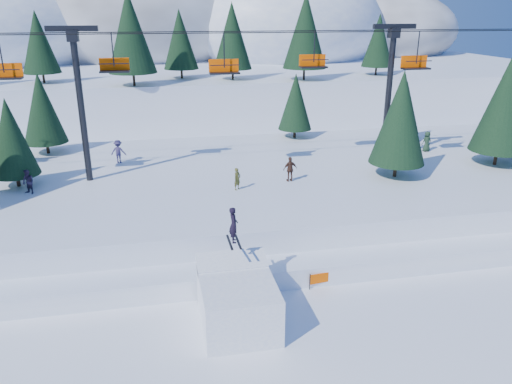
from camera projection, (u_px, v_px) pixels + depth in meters
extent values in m
plane|color=white|center=(274.00, 357.00, 20.91)|extent=(160.00, 160.00, 0.00)
cube|color=white|center=(218.00, 188.00, 37.05)|extent=(70.00, 22.00, 2.50)
cube|color=white|center=(241.00, 258.00, 28.08)|extent=(70.00, 6.00, 1.10)
cube|color=white|center=(179.00, 79.00, 82.47)|extent=(110.00, 60.00, 6.00)
ellipsoid|color=#605B59|center=(138.00, 13.00, 87.03)|extent=(44.00, 39.60, 26.40)
ellipsoid|color=white|center=(282.00, 24.00, 84.78)|extent=(34.00, 30.60, 19.72)
ellipsoid|color=#605B59|center=(376.00, 30.00, 94.49)|extent=(30.00, 27.00, 15.00)
cylinder|color=black|center=(134.00, 79.00, 53.62)|extent=(0.26, 0.26, 1.37)
cone|color=#17321A|center=(130.00, 32.00, 51.94)|extent=(5.09, 5.09, 8.41)
cylinder|color=black|center=(233.00, 74.00, 58.65)|extent=(0.26, 0.26, 1.21)
cone|color=#17321A|center=(232.00, 36.00, 57.17)|extent=(4.49, 4.49, 7.43)
cylinder|color=black|center=(304.00, 74.00, 58.15)|extent=(0.26, 0.26, 1.35)
cone|color=#17321A|center=(305.00, 31.00, 56.50)|extent=(5.01, 5.01, 8.29)
cylinder|color=black|center=(44.00, 78.00, 55.77)|extent=(0.26, 0.26, 1.09)
cone|color=#17321A|center=(38.00, 42.00, 54.44)|extent=(4.04, 4.04, 6.68)
cylinder|color=black|center=(376.00, 71.00, 62.69)|extent=(0.26, 0.26, 1.03)
cone|color=#17321A|center=(378.00, 40.00, 61.43)|extent=(3.82, 3.82, 6.32)
cylinder|color=black|center=(182.00, 74.00, 59.59)|extent=(0.26, 0.26, 1.10)
cone|color=#17321A|center=(180.00, 39.00, 58.24)|extent=(4.10, 4.10, 6.78)
cube|color=white|center=(238.00, 304.00, 22.65)|extent=(3.34, 4.12, 2.26)
cube|color=white|center=(232.00, 263.00, 23.88)|extent=(3.34, 1.44, 0.80)
imported|color=black|center=(234.00, 225.00, 23.04)|extent=(0.43, 0.64, 1.72)
cube|color=black|center=(230.00, 242.00, 23.30)|extent=(0.11, 1.65, 0.03)
cube|color=black|center=(238.00, 242.00, 23.38)|extent=(0.11, 1.65, 0.03)
cylinder|color=black|center=(81.00, 109.00, 33.22)|extent=(0.44, 0.44, 10.00)
cube|color=black|center=(72.00, 28.00, 31.47)|extent=(3.20, 0.35, 0.35)
cube|color=black|center=(73.00, 36.00, 31.62)|extent=(0.70, 0.70, 0.70)
cylinder|color=black|center=(388.00, 98.00, 37.33)|extent=(0.44, 0.44, 10.00)
cube|color=black|center=(395.00, 26.00, 35.58)|extent=(3.20, 0.35, 0.35)
cube|color=black|center=(394.00, 33.00, 35.74)|extent=(0.70, 0.70, 0.70)
cylinder|color=black|center=(246.00, 33.00, 32.52)|extent=(46.00, 0.06, 0.06)
cylinder|color=black|center=(240.00, 31.00, 34.73)|extent=(46.00, 0.06, 0.06)
cylinder|color=black|center=(1.00, 54.00, 30.08)|extent=(0.08, 0.08, 2.20)
cube|color=black|center=(5.00, 78.00, 30.58)|extent=(2.00, 0.75, 0.12)
cube|color=#FF5400|center=(5.00, 70.00, 30.77)|extent=(2.00, 0.10, 0.85)
cylinder|color=black|center=(2.00, 70.00, 30.07)|extent=(2.00, 0.06, 0.06)
cylinder|color=black|center=(113.00, 49.00, 33.48)|extent=(0.08, 0.08, 2.20)
cube|color=black|center=(115.00, 72.00, 33.98)|extent=(2.00, 0.75, 0.12)
cube|color=#FF5400|center=(114.00, 64.00, 34.17)|extent=(2.00, 0.10, 0.85)
cylinder|color=black|center=(114.00, 64.00, 33.47)|extent=(2.00, 0.06, 0.06)
cylinder|color=black|center=(224.00, 51.00, 32.62)|extent=(0.08, 0.08, 2.20)
cube|color=black|center=(225.00, 73.00, 33.12)|extent=(2.00, 0.75, 0.12)
cube|color=#FF5400|center=(224.00, 66.00, 33.32)|extent=(2.00, 0.10, 0.85)
cylinder|color=black|center=(225.00, 65.00, 32.61)|extent=(2.00, 0.06, 0.06)
cylinder|color=black|center=(314.00, 47.00, 36.13)|extent=(0.08, 0.08, 2.20)
cube|color=black|center=(314.00, 67.00, 36.63)|extent=(2.00, 0.75, 0.12)
cube|color=#FF5400|center=(312.00, 60.00, 36.82)|extent=(2.00, 0.10, 0.85)
cylinder|color=black|center=(315.00, 60.00, 36.12)|extent=(2.00, 0.06, 0.06)
cylinder|color=black|center=(418.00, 48.00, 35.21)|extent=(0.08, 0.08, 2.20)
cube|color=black|center=(416.00, 69.00, 35.71)|extent=(2.00, 0.75, 0.12)
cube|color=#FF5400|center=(414.00, 62.00, 35.90)|extent=(2.00, 0.10, 0.85)
cylinder|color=black|center=(419.00, 61.00, 35.20)|extent=(2.00, 0.06, 0.06)
cylinder|color=black|center=(496.00, 157.00, 38.18)|extent=(0.26, 0.26, 1.15)
cone|color=#17321A|center=(505.00, 104.00, 36.78)|extent=(4.26, 4.26, 7.04)
cylinder|color=black|center=(402.00, 137.00, 45.28)|extent=(0.26, 0.26, 0.75)
cone|color=#17321A|center=(405.00, 107.00, 44.36)|extent=(2.79, 2.79, 4.62)
cylinder|color=black|center=(48.00, 148.00, 41.29)|extent=(0.26, 0.26, 0.93)
cone|color=#17321A|center=(42.00, 108.00, 40.15)|extent=(3.44, 3.44, 5.69)
cylinder|color=black|center=(295.00, 133.00, 46.40)|extent=(0.26, 0.26, 0.82)
cone|color=#17321A|center=(295.00, 102.00, 45.38)|extent=(3.06, 3.06, 5.07)
cylinder|color=black|center=(18.00, 180.00, 33.55)|extent=(0.26, 0.26, 0.84)
cone|color=#17321A|center=(11.00, 137.00, 32.53)|extent=(3.10, 3.10, 5.13)
cylinder|color=black|center=(395.00, 169.00, 35.49)|extent=(0.26, 0.26, 1.04)
cone|color=#17321A|center=(400.00, 118.00, 34.21)|extent=(3.88, 3.88, 6.41)
imported|color=#48481C|center=(237.00, 179.00, 32.79)|extent=(0.64, 0.61, 1.48)
imported|color=#362E56|center=(118.00, 151.00, 38.58)|extent=(1.29, 0.92, 1.80)
imported|color=#462A1E|center=(290.00, 169.00, 34.40)|extent=(1.06, 0.56, 1.73)
imported|color=#2C233B|center=(28.00, 182.00, 32.02)|extent=(0.99, 0.95, 1.61)
imported|color=#1D3422|center=(427.00, 141.00, 41.73)|extent=(0.89, 0.64, 1.70)
cylinder|color=black|center=(310.00, 282.00, 25.83)|extent=(0.06, 0.06, 0.90)
cylinder|color=black|center=(358.00, 273.00, 26.67)|extent=(0.06, 0.06, 0.90)
cube|color=#FF5400|center=(334.00, 276.00, 26.22)|extent=(2.78, 0.40, 0.55)
cylinder|color=black|center=(405.00, 253.00, 28.94)|extent=(0.06, 0.06, 0.90)
cylinder|color=black|center=(456.00, 256.00, 28.54)|extent=(0.06, 0.06, 0.90)
cube|color=#FF5400|center=(431.00, 253.00, 28.71)|extent=(2.64, 1.00, 0.55)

